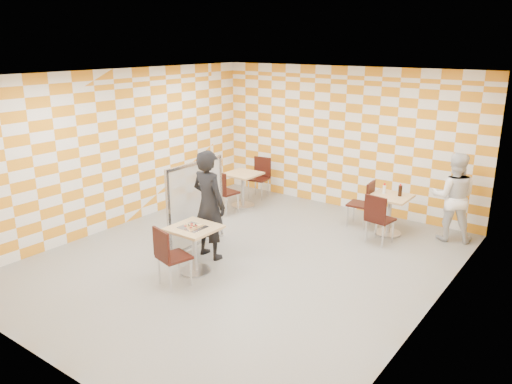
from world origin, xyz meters
TOP-DOWN VIEW (x-y plane):
  - room_shell at (0.00, 0.54)m, footprint 7.00×7.00m
  - main_table at (-0.36, -0.79)m, footprint 0.70×0.70m
  - second_table at (1.47, 2.54)m, footprint 0.70×0.70m
  - empty_table at (-1.74, 2.23)m, footprint 0.70×0.70m
  - chair_main_front at (-0.32, -1.39)m, footprint 0.51×0.52m
  - chair_second_front at (1.50, 1.92)m, footprint 0.48×0.49m
  - chair_second_side at (0.94, 2.59)m, footprint 0.47×0.46m
  - chair_empty_near at (-1.75, 1.57)m, footprint 0.48×0.49m
  - chair_empty_far at (-1.84, 3.02)m, footprint 0.48×0.49m
  - partition at (-0.98, -0.06)m, footprint 0.08×1.38m
  - man_dark at (-0.56, -0.21)m, footprint 0.70×0.50m
  - man_white at (2.47, 2.95)m, footprint 0.94×0.83m
  - pizza_on_foil at (-0.36, -0.81)m, footprint 0.40×0.40m
  - sport_bottle at (1.31, 2.60)m, footprint 0.06×0.06m
  - soda_bottle at (1.61, 2.62)m, footprint 0.07×0.07m

SIDE VIEW (x-z plane):
  - main_table at x=-0.36m, z-range 0.13..0.88m
  - second_table at x=1.47m, z-range 0.13..0.88m
  - empty_table at x=-1.74m, z-range 0.13..0.88m
  - chair_main_front at x=-0.32m, z-range 0.08..1.01m
  - chair_second_front at x=1.50m, z-range 0.08..1.01m
  - chair_second_side at x=0.94m, z-range 0.08..1.01m
  - chair_empty_near at x=-1.75m, z-range 0.08..1.01m
  - chair_empty_far at x=-1.84m, z-range 0.08..1.01m
  - pizza_on_foil at x=-0.36m, z-range 0.74..0.79m
  - partition at x=-0.98m, z-range 0.02..1.57m
  - man_white at x=2.47m, z-range 0.00..1.62m
  - sport_bottle at x=1.31m, z-range 0.74..0.94m
  - soda_bottle at x=1.61m, z-range 0.74..0.97m
  - man_dark at x=-0.56m, z-range 0.00..1.83m
  - room_shell at x=0.00m, z-range -2.00..5.00m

